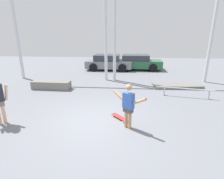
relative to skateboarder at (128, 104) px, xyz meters
The scene contains 10 objects.
ground_plane 1.48m from the skateboarder, 165.38° to the left, with size 36.00×36.00×0.00m, color slate.
skateboarder is the anchor object (origin of this frame).
skateboard 1.04m from the skateboarder, 114.36° to the left, with size 0.72×0.76×0.08m.
grind_box 5.98m from the skateboarder, 137.28° to the left, with size 2.18×0.62×0.46m, color slate.
manual_pad 5.94m from the skateboarder, 59.54° to the left, with size 2.82×1.07×0.15m, color slate.
grind_rail 4.42m from the skateboarder, 48.25° to the left, with size 2.52×0.55×0.46m.
canopy_support_left 8.35m from the skateboarder, 124.97° to the left, with size 6.17×0.20×6.51m.
canopy_support_right 7.38m from the skateboarder, 71.69° to the left, with size 6.17×0.20×6.51m.
parked_car_grey 10.11m from the skateboarder, 99.46° to the left, with size 3.97×2.03×1.32m.
parked_car_green 10.27m from the skateboarder, 85.35° to the left, with size 4.21×2.00×1.30m.
Camera 1 is at (1.07, -5.59, 3.05)m, focal length 28.00 mm.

